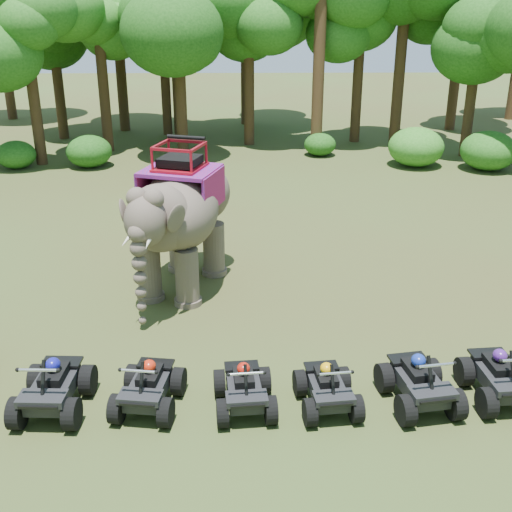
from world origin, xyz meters
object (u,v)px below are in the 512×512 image
object	(u,v)px
elephant	(181,217)
atv_2	(244,383)
atv_1	(148,381)
atv_4	(420,376)
atv_5	(501,371)
atv_0	(52,381)
atv_3	(328,383)

from	to	relation	value
elephant	atv_2	distance (m)	6.24
elephant	atv_1	bearing A→B (deg)	-74.52
atv_4	atv_5	world-z (taller)	atv_4
atv_2	atv_5	size ratio (longest dim) A/B	0.91
atv_0	atv_3	bearing A→B (deg)	2.36
elephant	atv_3	xyz separation A→B (m)	(3.36, -5.82, -1.49)
atv_0	atv_3	size ratio (longest dim) A/B	1.15
atv_1	atv_2	xyz separation A→B (m)	(1.91, -0.07, -0.02)
atv_1	atv_5	xyz separation A→B (m)	(7.11, 0.18, 0.03)
atv_3	atv_5	size ratio (longest dim) A/B	0.89
atv_3	atv_5	xyz separation A→B (m)	(3.55, 0.25, 0.07)
atv_4	atv_5	distance (m)	1.70
atv_3	atv_5	bearing A→B (deg)	-2.50
elephant	atv_2	xyz separation A→B (m)	(1.71, -5.82, -1.48)
atv_0	atv_1	xyz separation A→B (m)	(1.87, 0.04, -0.05)
atv_3	atv_4	bearing A→B (deg)	-4.10
atv_1	atv_5	distance (m)	7.11
elephant	atv_5	xyz separation A→B (m)	(6.91, -5.57, -1.43)
atv_1	atv_5	world-z (taller)	atv_5
elephant	atv_5	size ratio (longest dim) A/B	2.84
atv_2	atv_5	world-z (taller)	atv_5
atv_3	elephant	bearing A→B (deg)	113.47
atv_4	atv_5	xyz separation A→B (m)	(1.69, 0.17, -0.01)
atv_0	atv_3	xyz separation A→B (m)	(5.43, -0.02, -0.09)
atv_3	atv_4	size ratio (longest dim) A/B	0.89
atv_0	atv_3	world-z (taller)	atv_0
atv_2	atv_4	world-z (taller)	atv_4
elephant	atv_5	bearing A→B (deg)	-21.37
atv_5	atv_3	bearing A→B (deg)	179.52
atv_1	atv_3	world-z (taller)	atv_1
elephant	atv_2	bearing A→B (deg)	-56.17
atv_2	atv_5	distance (m)	5.21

